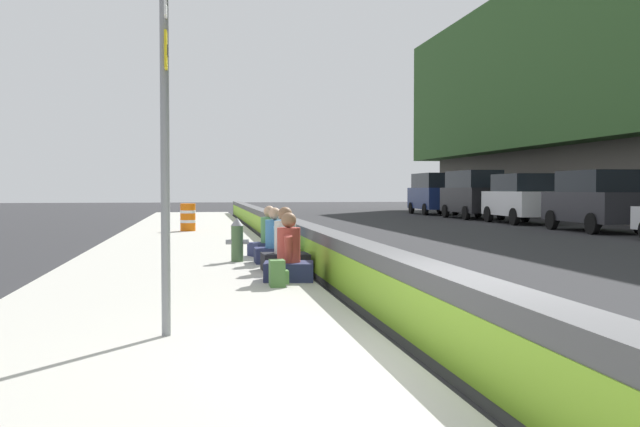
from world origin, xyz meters
TOP-DOWN VIEW (x-y plane):
  - ground_plane at (0.00, 0.00)m, footprint 160.00×160.00m
  - sidewalk_strip at (0.00, 2.65)m, footprint 80.00×4.40m
  - jersey_barrier at (0.00, 0.00)m, footprint 76.00×0.45m
  - route_sign_post at (1.33, 2.57)m, footprint 0.44×0.09m
  - fire_hydrant at (8.60, 1.49)m, footprint 0.26×0.46m
  - seated_person_foreground at (5.45, 0.84)m, footprint 0.77×0.87m
  - seated_person_middle at (6.88, 0.73)m, footprint 0.73×0.84m
  - seated_person_rear at (8.25, 0.78)m, footprint 0.70×0.78m
  - seated_person_far at (9.66, 0.74)m, footprint 0.86×0.94m
  - backpack at (4.76, 1.09)m, footprint 0.32×0.28m
  - construction_barrel at (19.51, 2.62)m, footprint 0.54×0.54m
  - parked_car_fourth at (18.88, -12.27)m, footprint 4.84×2.14m
  - parked_car_midline at (25.30, -12.31)m, footprint 4.85×2.16m
  - parked_car_far at (30.89, -12.20)m, footprint 5.13×2.17m
  - parked_car_farther at (37.40, -12.15)m, footprint 5.17×2.25m

SIDE VIEW (x-z plane):
  - ground_plane at x=0.00m, z-range 0.00..0.00m
  - sidewalk_strip at x=0.00m, z-range 0.00..0.14m
  - backpack at x=4.76m, z-range 0.13..0.53m
  - jersey_barrier at x=0.00m, z-range 0.00..0.85m
  - seated_person_foreground at x=5.45m, z-range -0.06..1.02m
  - seated_person_rear at x=8.25m, z-range -0.06..1.03m
  - seated_person_far at x=9.66m, z-range -0.06..1.03m
  - seated_person_middle at x=6.88m, z-range -0.07..1.06m
  - fire_hydrant at x=8.60m, z-range 0.15..1.03m
  - construction_barrel at x=19.51m, z-range 0.14..1.09m
  - parked_car_fourth at x=18.88m, z-range 0.04..2.32m
  - parked_car_midline at x=25.30m, z-range 0.04..2.32m
  - parked_car_far at x=30.89m, z-range 0.07..2.63m
  - parked_car_farther at x=37.40m, z-range 0.07..2.63m
  - route_sign_post at x=1.33m, z-range 0.41..4.01m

